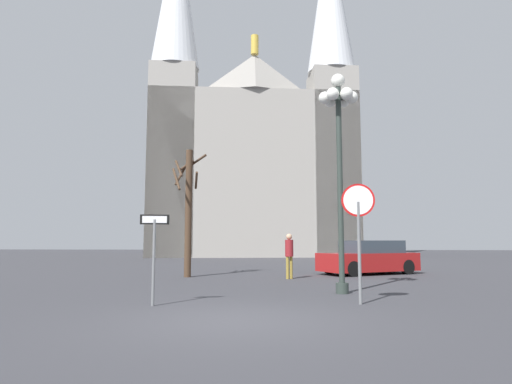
# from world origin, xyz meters

# --- Properties ---
(ground_plane) EXTENTS (120.00, 120.00, 0.00)m
(ground_plane) POSITION_xyz_m (0.00, 0.00, 0.00)
(ground_plane) COLOR #38383D
(cathedral) EXTENTS (19.95, 12.56, 33.34)m
(cathedral) POSITION_xyz_m (-2.00, 33.29, 10.35)
(cathedral) COLOR gray
(cathedral) RESTS_ON ground
(stop_sign) EXTENTS (0.80, 0.09, 2.84)m
(stop_sign) POSITION_xyz_m (2.76, 2.26, 2.00)
(stop_sign) COLOR slate
(stop_sign) RESTS_ON ground
(one_way_arrow_sign) EXTENTS (0.66, 0.16, 2.09)m
(one_way_arrow_sign) POSITION_xyz_m (-2.02, 1.70, 1.34)
(one_way_arrow_sign) COLOR slate
(one_way_arrow_sign) RESTS_ON ground
(street_lamp) EXTENTS (1.15, 1.05, 6.39)m
(street_lamp) POSITION_xyz_m (2.61, 4.33, 4.62)
(street_lamp) COLOR #2D3833
(street_lamp) RESTS_ON ground
(bare_tree) EXTENTS (1.47, 1.48, 5.25)m
(bare_tree) POSITION_xyz_m (-2.97, 9.53, 2.86)
(bare_tree) COLOR #473323
(bare_tree) RESTS_ON ground
(parked_car_near_red) EXTENTS (4.70, 3.71, 1.48)m
(parked_car_near_red) POSITION_xyz_m (4.74, 11.58, 0.70)
(parked_car_near_red) COLOR maroon
(parked_car_near_red) RESTS_ON ground
(pedestrian_walking) EXTENTS (0.32, 0.32, 1.74)m
(pedestrian_walking) POSITION_xyz_m (1.18, 8.92, 1.06)
(pedestrian_walking) COLOR olive
(pedestrian_walking) RESTS_ON ground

